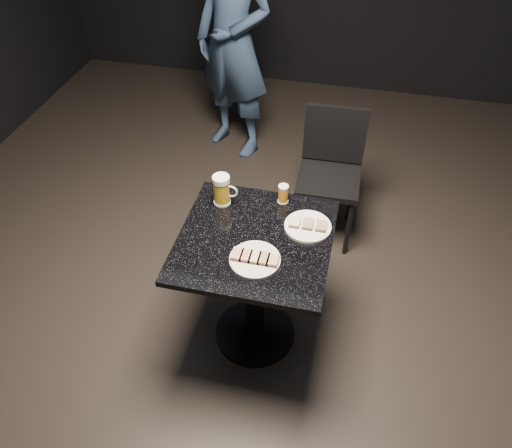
% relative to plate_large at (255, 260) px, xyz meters
% --- Properties ---
extents(floor, '(6.00, 6.00, 0.00)m').
position_rel_plate_large_xyz_m(floor, '(-0.03, 0.14, -0.76)').
color(floor, black).
rests_on(floor, ground).
extents(plate_large, '(0.22, 0.22, 0.01)m').
position_rel_plate_large_xyz_m(plate_large, '(0.00, 0.00, 0.00)').
color(plate_large, white).
rests_on(plate_large, table).
extents(plate_small, '(0.22, 0.22, 0.01)m').
position_rel_plate_large_xyz_m(plate_small, '(0.19, 0.26, 0.00)').
color(plate_small, white).
rests_on(plate_small, table).
extents(patron, '(0.76, 0.64, 1.75)m').
position_rel_plate_large_xyz_m(patron, '(-0.61, 1.93, 0.12)').
color(patron, navy).
rests_on(patron, floor).
extents(table, '(0.70, 0.70, 0.75)m').
position_rel_plate_large_xyz_m(table, '(-0.03, 0.14, -0.25)').
color(table, black).
rests_on(table, floor).
extents(beer_mug, '(0.12, 0.08, 0.16)m').
position_rel_plate_large_xyz_m(beer_mug, '(-0.24, 0.35, 0.07)').
color(beer_mug, silver).
rests_on(beer_mug, table).
extents(beer_tumbler, '(0.05, 0.05, 0.10)m').
position_rel_plate_large_xyz_m(beer_tumbler, '(0.04, 0.42, 0.04)').
color(beer_tumbler, silver).
rests_on(beer_tumbler, table).
extents(chair, '(0.39, 0.39, 0.86)m').
position_rel_plate_large_xyz_m(chair, '(0.22, 1.10, -0.26)').
color(chair, black).
rests_on(chair, floor).
extents(canapes_on_plate_large, '(0.21, 0.07, 0.02)m').
position_rel_plate_large_xyz_m(canapes_on_plate_large, '(0.00, -0.00, 0.02)').
color(canapes_on_plate_large, '#4C3521').
rests_on(canapes_on_plate_large, plate_large).
extents(canapes_on_plate_small, '(0.17, 0.07, 0.02)m').
position_rel_plate_large_xyz_m(canapes_on_plate_small, '(0.19, 0.26, 0.02)').
color(canapes_on_plate_small, '#4C3521').
rests_on(canapes_on_plate_small, plate_small).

